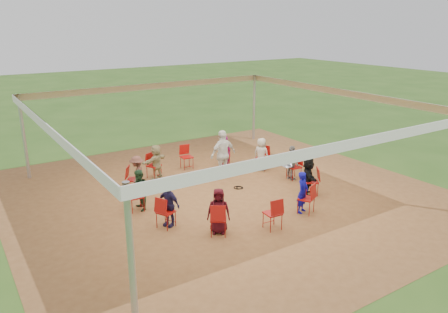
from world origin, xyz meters
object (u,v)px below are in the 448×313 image
chair_3 (187,157)px  chair_4 (154,166)px  chair_7 (166,212)px  chair_8 (218,219)px  person_seated_5 (139,190)px  chair_5 (134,180)px  chair_10 (306,199)px  person_seated_8 (303,192)px  chair_11 (312,181)px  person_seated_2 (225,151)px  chair_1 (263,158)px  person_seated_0 (292,163)px  person_seated_1 (261,154)px  cable_coil (239,188)px  person_seated_4 (137,174)px  laptop (288,164)px  chair_2 (225,155)px  chair_0 (294,167)px  standing_person (223,154)px  person_seated_9 (308,176)px  person_seated_3 (156,162)px  chair_9 (273,213)px  chair_6 (136,197)px  person_seated_6 (168,205)px  person_seated_7 (219,211)px

chair_3 → chair_4: 1.49m
chair_7 → chair_8: bearing=15.0°
person_seated_5 → chair_5: bearing=169.5°
chair_10 → person_seated_8: bearing=90.0°
chair_10 → chair_11: same height
chair_3 → person_seated_2: bearing=160.5°
chair_1 → person_seated_2: size_ratio=0.73×
person_seated_0 → person_seated_1: size_ratio=1.00×
person_seated_1 → cable_coil: bearing=96.2°
chair_4 → person_seated_0: bearing=119.3°
chair_4 → person_seated_8: (2.40, -5.10, 0.18)m
chair_3 → person_seated_1: size_ratio=0.73×
person_seated_4 → laptop: (4.85, -1.79, -0.03)m
chair_2 → chair_3: (-1.40, 0.51, 0.00)m
person_seated_8 → cable_coil: (-0.46, 2.58, -0.61)m
cable_coil → chair_0: bearing=-8.7°
chair_0 → cable_coil: (-2.15, 0.33, -0.43)m
chair_0 → person_seated_8: size_ratio=0.73×
chair_11 → laptop: chair_11 is taller
person_seated_4 → laptop: bearing=104.5°
chair_11 → standing_person: size_ratio=0.51×
person_seated_5 → person_seated_9: same height
person_seated_3 → person_seated_9: bearing=105.0°
person_seated_0 → person_seated_1: (-0.25, 1.40, 0.00)m
chair_3 → person_seated_4: person_seated_4 is taller
chair_7 → person_seated_0: (5.35, 0.99, 0.18)m
person_seated_9 → laptop: (0.32, 1.36, -0.03)m
chair_0 → person_seated_9: 1.47m
chair_9 → cable_coil: (0.96, 2.95, -0.43)m
chair_6 → person_seated_6: bearing=19.5°
person_seated_3 → person_seated_9: same height
chair_0 → person_seated_9: size_ratio=0.73×
person_seated_7 → laptop: size_ratio=3.54×
person_seated_9 → laptop: bearing=21.4°
chair_11 → person_seated_8: size_ratio=0.73×
chair_10 → person_seated_3: person_seated_3 is taller
chair_11 → person_seated_8: person_seated_8 is taller
chair_5 → person_seated_6: size_ratio=0.73×
chair_11 → person_seated_3: person_seated_3 is taller
person_seated_0 → person_seated_9: size_ratio=1.00×
chair_0 → person_seated_7: person_seated_7 is taller
chair_6 → chair_11: bearing=75.0°
cable_coil → person_seated_1: bearing=31.4°
person_seated_7 → person_seated_0: bearing=60.0°
chair_10 → person_seated_8: (-0.05, 0.11, 0.18)m
chair_4 → person_seated_3: 0.21m
cable_coil → chair_7: bearing=-158.4°
chair_6 → person_seated_2: bearing=119.3°
laptop → person_seated_5: bearing=90.0°
person_seated_2 → person_seated_4: bearing=45.0°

